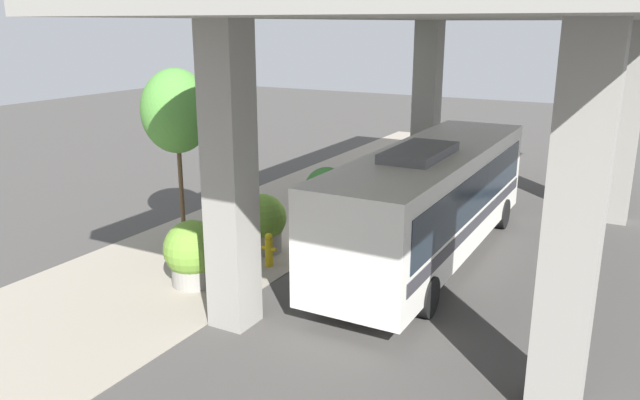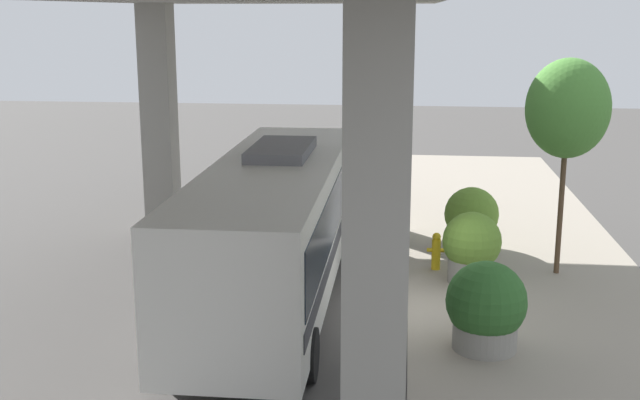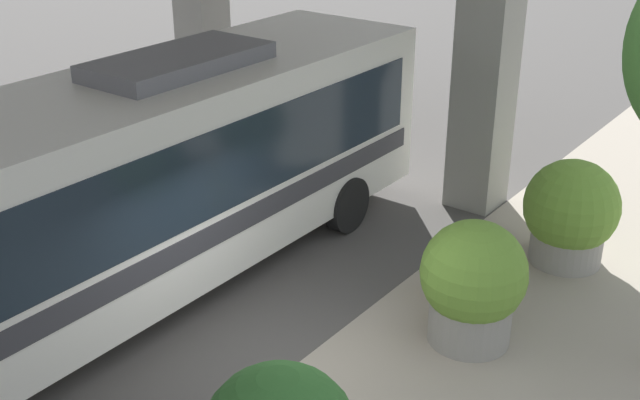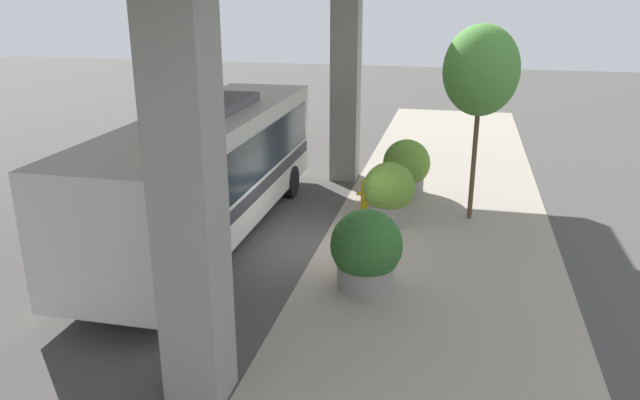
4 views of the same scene
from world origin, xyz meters
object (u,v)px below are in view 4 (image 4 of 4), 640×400
(bus, at_px, (207,167))
(planter_middle, at_px, (389,194))
(street_tree_near, at_px, (481,71))
(fire_hydrant, at_px, (365,195))
(planter_front, at_px, (406,167))
(planter_back, at_px, (366,251))

(bus, height_order, planter_middle, bus)
(bus, distance_m, street_tree_near, 7.71)
(bus, xyz_separation_m, fire_hydrant, (-3.74, -2.78, -1.39))
(fire_hydrant, bearing_deg, street_tree_near, -179.27)
(fire_hydrant, relative_size, planter_middle, 0.56)
(bus, relative_size, fire_hydrant, 11.18)
(bus, distance_m, fire_hydrant, 4.86)
(planter_front, xyz_separation_m, planter_back, (0.23, 6.97, -0.00))
(planter_front, height_order, planter_middle, planter_middle)
(street_tree_near, bearing_deg, bus, 22.52)
(bus, height_order, planter_back, bus)
(planter_middle, bearing_deg, street_tree_near, -156.82)
(street_tree_near, bearing_deg, fire_hydrant, 0.73)
(planter_back, xyz_separation_m, street_tree_near, (-2.26, -4.98, 3.34))
(planter_back, bearing_deg, planter_middle, -90.29)
(planter_front, height_order, street_tree_near, street_tree_near)
(planter_front, bearing_deg, planter_back, 88.09)
(bus, distance_m, planter_back, 5.13)
(planter_middle, height_order, planter_back, planter_back)
(planter_back, relative_size, street_tree_near, 0.33)
(planter_front, bearing_deg, planter_middle, 85.90)
(bus, xyz_separation_m, planter_front, (-4.77, -4.81, -1.02))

